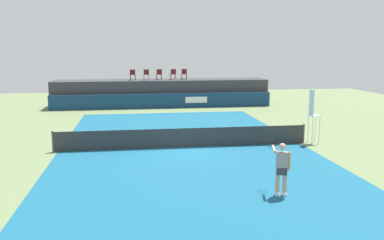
{
  "coord_description": "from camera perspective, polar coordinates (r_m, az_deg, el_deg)",
  "views": [
    {
      "loc": [
        -2.44,
        -19.4,
        4.79
      ],
      "look_at": [
        0.7,
        2.0,
        1.0
      ],
      "focal_mm": 38.1,
      "sensor_mm": 36.0,
      "label": 1
    }
  ],
  "objects": [
    {
      "name": "ground_plane",
      "position": [
        23.03,
        -2.09,
        -2.07
      ],
      "size": [
        48.0,
        48.0,
        0.0
      ],
      "primitive_type": "plane",
      "color": "#6B7F51"
    },
    {
      "name": "court_inner",
      "position": [
        20.13,
        -1.16,
        -3.82
      ],
      "size": [
        12.0,
        22.0,
        0.0
      ],
      "primitive_type": "cube",
      "color": "#16597A",
      "rests_on": "ground"
    },
    {
      "name": "sponsor_wall",
      "position": [
        33.25,
        -4.06,
        2.68
      ],
      "size": [
        18.0,
        0.22,
        1.2
      ],
      "color": "navy",
      "rests_on": "ground"
    },
    {
      "name": "spectator_platform",
      "position": [
        34.98,
        -4.32,
        3.86
      ],
      "size": [
        18.0,
        2.8,
        2.2
      ],
      "primitive_type": "cube",
      "color": "#38383D",
      "rests_on": "ground"
    },
    {
      "name": "spectator_chair_far_left",
      "position": [
        34.58,
        -8.31,
        6.36
      ],
      "size": [
        0.47,
        0.47,
        0.89
      ],
      "color": "#561919",
      "rests_on": "spectator_platform"
    },
    {
      "name": "spectator_chair_left",
      "position": [
        34.65,
        -6.41,
        6.41
      ],
      "size": [
        0.45,
        0.45,
        0.89
      ],
      "color": "#561919",
      "rests_on": "spectator_platform"
    },
    {
      "name": "spectator_chair_center",
      "position": [
        34.77,
        -4.63,
        6.45
      ],
      "size": [
        0.47,
        0.47,
        0.89
      ],
      "color": "#561919",
      "rests_on": "spectator_platform"
    },
    {
      "name": "spectator_chair_right",
      "position": [
        35.02,
        -2.67,
        6.5
      ],
      "size": [
        0.48,
        0.48,
        0.89
      ],
      "color": "#561919",
      "rests_on": "spectator_platform"
    },
    {
      "name": "spectator_chair_far_right",
      "position": [
        35.15,
        -1.12,
        6.52
      ],
      "size": [
        0.46,
        0.46,
        0.89
      ],
      "color": "#561919",
      "rests_on": "spectator_platform"
    },
    {
      "name": "umpire_chair",
      "position": [
        21.64,
        16.55,
        1.01
      ],
      "size": [
        0.49,
        0.49,
        2.76
      ],
      "color": "white",
      "rests_on": "ground"
    },
    {
      "name": "tennis_net",
      "position": [
        20.02,
        -1.16,
        -2.51
      ],
      "size": [
        12.4,
        0.02,
        0.95
      ],
      "primitive_type": "cube",
      "color": "#2D2D2D",
      "rests_on": "ground"
    },
    {
      "name": "net_post_near",
      "position": [
        20.22,
        -18.9,
        -2.86
      ],
      "size": [
        0.1,
        0.1,
        1.0
      ],
      "primitive_type": "cylinder",
      "color": "#4C4C51",
      "rests_on": "ground"
    },
    {
      "name": "net_post_far",
      "position": [
        21.66,
        15.34,
        -1.84
      ],
      "size": [
        0.1,
        0.1,
        1.0
      ],
      "primitive_type": "cylinder",
      "color": "#4C4C51",
      "rests_on": "ground"
    },
    {
      "name": "tennis_player",
      "position": [
        13.78,
        12.41,
        -6.44
      ],
      "size": [
        0.56,
        1.22,
        1.77
      ],
      "color": "white",
      "rests_on": "court_inner"
    },
    {
      "name": "tennis_ball",
      "position": [
        21.0,
        -7.13,
        -3.22
      ],
      "size": [
        0.07,
        0.07,
        0.07
      ],
      "primitive_type": "sphere",
      "color": "#D8EA33",
      "rests_on": "court_inner"
    }
  ]
}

